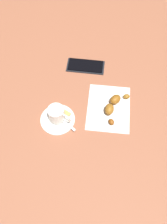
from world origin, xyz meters
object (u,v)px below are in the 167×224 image
object	(u,v)px
teaspoon	(57,116)
napkin	(109,108)
espresso_cup	(57,114)
cell_phone	(86,66)
croissant	(113,105)
saucer	(58,119)
sugar_packet	(62,111)

from	to	relation	value
teaspoon	napkin	bearing A→B (deg)	-161.55
espresso_cup	cell_phone	distance (m)	0.27
croissant	saucer	bearing A→B (deg)	20.37
espresso_cup	teaspoon	distance (m)	0.03
saucer	napkin	xyz separation A→B (m)	(-0.18, -0.07, -0.00)
saucer	espresso_cup	distance (m)	0.03
croissant	cell_phone	size ratio (longest dim) A/B	0.91
teaspoon	sugar_packet	distance (m)	0.03
teaspoon	croissant	size ratio (longest dim) A/B	0.81
espresso_cup	teaspoon	size ratio (longest dim) A/B	0.74
sugar_packet	napkin	size ratio (longest dim) A/B	0.32
saucer	sugar_packet	size ratio (longest dim) A/B	1.94
espresso_cup	croissant	xyz separation A→B (m)	(-0.19, -0.07, -0.02)
teaspoon	napkin	world-z (taller)	teaspoon
teaspoon	croissant	world-z (taller)	croissant
saucer	sugar_packet	world-z (taller)	sugar_packet
espresso_cup	croissant	size ratio (longest dim) A/B	0.60
sugar_packet	cell_phone	size ratio (longest dim) A/B	0.41
saucer	espresso_cup	world-z (taller)	espresso_cup
saucer	teaspoon	bearing A→B (deg)	-78.76
espresso_cup	sugar_packet	world-z (taller)	espresso_cup
espresso_cup	croissant	world-z (taller)	espresso_cup
sugar_packet	napkin	distance (m)	0.17
teaspoon	sugar_packet	size ratio (longest dim) A/B	1.77
napkin	espresso_cup	bearing A→B (deg)	20.44
croissant	teaspoon	bearing A→B (deg)	17.93
napkin	cell_phone	bearing A→B (deg)	-60.73
saucer	cell_phone	distance (m)	0.27
saucer	croissant	size ratio (longest dim) A/B	0.89
saucer	croissant	xyz separation A→B (m)	(-0.19, -0.07, 0.01)
saucer	cell_phone	size ratio (longest dim) A/B	0.80
saucer	sugar_packet	bearing A→B (deg)	-114.29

